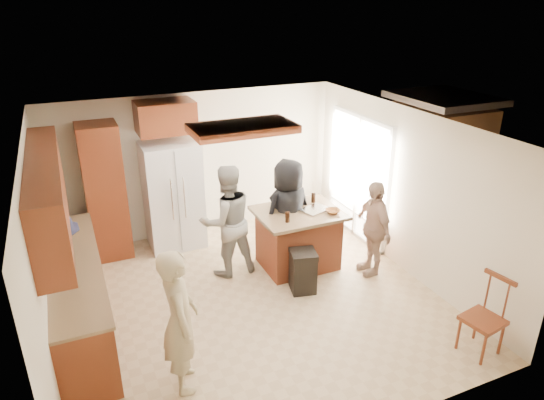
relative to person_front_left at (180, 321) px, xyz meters
name	(u,v)px	position (x,y,z in m)	size (l,w,h in m)	color
room_shell	(428,167)	(5.62, 2.78, 0.04)	(8.00, 5.20, 5.00)	tan
person_front_left	(180,321)	(0.00, 0.00, 0.00)	(0.61, 0.44, 1.66)	tan
person_behind_left	(227,221)	(1.21, 2.02, 0.04)	(0.85, 0.52, 1.74)	#9A9992
person_behind_right	(288,213)	(2.18, 1.94, 0.03)	(0.84, 0.55, 1.72)	black
person_side_right	(373,228)	(3.22, 1.15, -0.09)	(0.87, 0.45, 1.49)	tan
person_counter	(65,268)	(-1.07, 1.82, -0.10)	(0.94, 0.44, 1.46)	#191B32
left_cabinetry	(69,261)	(-1.00, 1.54, 0.12)	(0.64, 3.00, 2.30)	maroon
back_wall_units	(120,173)	(-0.09, 3.34, 0.55)	(1.80, 0.60, 2.45)	maroon
refrigerator	(173,195)	(0.70, 3.26, 0.07)	(0.90, 0.76, 1.80)	white
kitchen_island	(298,238)	(2.28, 1.78, -0.36)	(1.28, 1.03, 0.93)	#A24929
island_items	(314,209)	(2.51, 1.70, 0.13)	(0.93, 0.67, 0.15)	silver
trash_bin	(303,271)	(2.02, 1.10, -0.51)	(0.44, 0.44, 0.63)	black
spindle_chair	(484,319)	(3.38, -0.92, -0.38)	(0.49, 0.49, 0.99)	maroon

